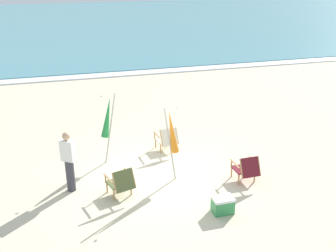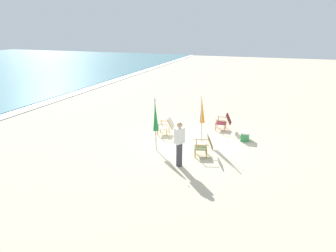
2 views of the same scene
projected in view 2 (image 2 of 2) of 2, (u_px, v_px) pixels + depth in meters
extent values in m
plane|color=beige|center=(195.00, 143.00, 12.80)|extent=(80.00, 80.00, 0.00)
cube|color=#515B33|center=(201.00, 148.00, 11.47)|extent=(0.63, 0.60, 0.04)
cube|color=#515B33|center=(210.00, 142.00, 11.37)|extent=(0.54, 0.37, 0.49)
cylinder|color=#AD7F4C|center=(195.00, 154.00, 11.31)|extent=(0.04, 0.04, 0.32)
cylinder|color=#AD7F4C|center=(195.00, 149.00, 11.75)|extent=(0.04, 0.04, 0.32)
cylinder|color=#AD7F4C|center=(207.00, 154.00, 11.28)|extent=(0.04, 0.04, 0.32)
cylinder|color=#AD7F4C|center=(206.00, 149.00, 11.73)|extent=(0.04, 0.04, 0.32)
cube|color=#AD7F4C|center=(202.00, 145.00, 11.13)|extent=(0.18, 0.52, 0.02)
cylinder|color=#AD7F4C|center=(197.00, 148.00, 11.18)|extent=(0.04, 0.04, 0.22)
cube|color=#AD7F4C|center=(201.00, 140.00, 11.66)|extent=(0.18, 0.52, 0.02)
cylinder|color=#AD7F4C|center=(196.00, 142.00, 11.71)|extent=(0.04, 0.04, 0.22)
cylinder|color=#AD7F4C|center=(211.00, 144.00, 11.13)|extent=(0.11, 0.25, 0.49)
cylinder|color=#AD7F4C|center=(210.00, 140.00, 11.61)|extent=(0.11, 0.25, 0.49)
cube|color=maroon|center=(221.00, 123.00, 14.40)|extent=(0.53, 0.49, 0.04)
cube|color=maroon|center=(229.00, 119.00, 14.22)|extent=(0.50, 0.27, 0.49)
cylinder|color=#AD7F4C|center=(215.00, 127.00, 14.30)|extent=(0.04, 0.04, 0.32)
cylinder|color=#AD7F4C|center=(217.00, 124.00, 14.72)|extent=(0.04, 0.04, 0.32)
cylinder|color=#AD7F4C|center=(225.00, 128.00, 14.17)|extent=(0.04, 0.04, 0.32)
cylinder|color=#AD7F4C|center=(226.00, 125.00, 14.60)|extent=(0.04, 0.04, 0.32)
cube|color=#AD7F4C|center=(221.00, 120.00, 14.07)|extent=(0.05, 0.53, 0.02)
cylinder|color=#AD7F4C|center=(217.00, 122.00, 14.16)|extent=(0.04, 0.04, 0.22)
cube|color=#AD7F4C|center=(222.00, 117.00, 14.58)|extent=(0.05, 0.53, 0.02)
cylinder|color=#AD7F4C|center=(218.00, 119.00, 14.67)|extent=(0.04, 0.04, 0.22)
cylinder|color=#AD7F4C|center=(228.00, 120.00, 13.99)|extent=(0.05, 0.26, 0.49)
cylinder|color=#AD7F4C|center=(229.00, 117.00, 14.45)|extent=(0.05, 0.26, 0.49)
cube|color=beige|center=(163.00, 127.00, 13.78)|extent=(0.57, 0.54, 0.04)
cube|color=beige|center=(171.00, 123.00, 13.63)|extent=(0.52, 0.31, 0.48)
cylinder|color=#AD7F4C|center=(158.00, 132.00, 13.66)|extent=(0.04, 0.04, 0.32)
cylinder|color=#AD7F4C|center=(160.00, 129.00, 14.09)|extent=(0.04, 0.04, 0.32)
cylinder|color=#AD7F4C|center=(167.00, 133.00, 13.57)|extent=(0.04, 0.04, 0.32)
cylinder|color=#AD7F4C|center=(169.00, 129.00, 14.00)|extent=(0.04, 0.04, 0.32)
cube|color=#AD7F4C|center=(162.00, 125.00, 13.45)|extent=(0.10, 0.53, 0.02)
cylinder|color=#AD7F4C|center=(158.00, 127.00, 13.52)|extent=(0.04, 0.04, 0.22)
cube|color=#AD7F4C|center=(165.00, 121.00, 13.96)|extent=(0.10, 0.53, 0.02)
cylinder|color=#AD7F4C|center=(161.00, 123.00, 14.04)|extent=(0.04, 0.04, 0.22)
cylinder|color=#AD7F4C|center=(170.00, 125.00, 13.40)|extent=(0.07, 0.26, 0.49)
cylinder|color=#AD7F4C|center=(172.00, 121.00, 13.87)|extent=(0.07, 0.26, 0.49)
cylinder|color=#B7B2A8|center=(201.00, 118.00, 12.64)|extent=(0.35, 0.07, 2.08)
cone|color=orange|center=(202.00, 110.00, 12.57)|extent=(0.40, 0.24, 1.17)
sphere|color=#B7B2A8|center=(203.00, 94.00, 12.45)|extent=(0.06, 0.06, 0.06)
cylinder|color=#B7B2A8|center=(155.00, 124.00, 11.93)|extent=(0.46, 0.26, 2.06)
cone|color=#23843D|center=(156.00, 116.00, 11.74)|extent=(0.51, 0.40, 1.18)
sphere|color=#B7B2A8|center=(156.00, 100.00, 11.39)|extent=(0.06, 0.06, 0.06)
cylinder|color=#383842|center=(179.00, 155.00, 10.56)|extent=(0.22, 0.22, 0.86)
cube|color=white|center=(180.00, 136.00, 10.34)|extent=(0.39, 0.35, 0.56)
sphere|color=tan|center=(180.00, 125.00, 10.21)|extent=(0.20, 0.20, 0.20)
cube|color=#338C4C|center=(245.00, 137.00, 13.05)|extent=(0.48, 0.34, 0.34)
cube|color=white|center=(245.00, 132.00, 12.98)|extent=(0.49, 0.35, 0.06)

